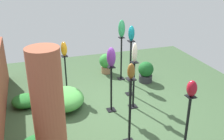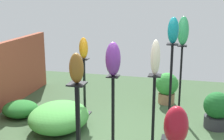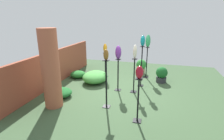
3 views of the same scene
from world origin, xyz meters
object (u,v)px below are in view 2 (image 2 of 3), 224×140
(art_vase_ruby, at_px, (176,126))
(art_vase_teal, at_px, (173,30))
(pedestal_amber, at_px, (84,89))
(art_vase_bronze, at_px, (76,68))
(pedestal_jade, at_px, (180,84))
(art_vase_amber, at_px, (84,48))
(pedestal_ivory, at_px, (153,121))
(pedestal_teal, at_px, (170,96))
(art_vase_ivory, at_px, (155,57))
(potted_plant_front_right, at_px, (167,87))
(pedestal_violet, at_px, (113,118))
(art_vase_violet, at_px, (113,59))
(art_vase_jade, at_px, (183,31))
(potted_plant_near_pillar, at_px, (217,110))

(art_vase_ruby, distance_m, art_vase_teal, 2.39)
(pedestal_amber, xyz_separation_m, art_vase_teal, (-0.64, -1.57, 1.19))
(art_vase_bronze, bearing_deg, pedestal_amber, 18.03)
(pedestal_jade, bearing_deg, art_vase_amber, 101.76)
(pedestal_ivory, bearing_deg, pedestal_teal, -14.89)
(art_vase_ivory, xyz_separation_m, potted_plant_front_right, (2.21, -0.01, -1.05))
(pedestal_violet, distance_m, pedestal_teal, 0.97)
(pedestal_violet, height_order, art_vase_violet, art_vase_violet)
(art_vase_ivory, bearing_deg, art_vase_violet, 88.66)
(art_vase_jade, bearing_deg, art_vase_ivory, 170.14)
(pedestal_amber, distance_m, art_vase_jade, 2.02)
(art_vase_bronze, distance_m, art_vase_jade, 2.98)
(pedestal_violet, bearing_deg, art_vase_bronze, 178.30)
(potted_plant_front_right, bearing_deg, pedestal_amber, 123.72)
(art_vase_amber, bearing_deg, pedestal_amber, 90.00)
(art_vase_teal, relative_size, potted_plant_near_pillar, 0.62)
(art_vase_ruby, xyz_separation_m, potted_plant_front_right, (3.93, 0.34, -0.92))
(pedestal_amber, bearing_deg, art_vase_ivory, -132.24)
(pedestal_ivory, distance_m, art_vase_violet, 0.98)
(potted_plant_front_right, bearing_deg, pedestal_violet, 165.70)
(pedestal_amber, xyz_separation_m, art_vase_bronze, (-2.50, -0.81, 1.04))
(art_vase_ruby, height_order, art_vase_jade, art_vase_jade)
(pedestal_ivory, height_order, potted_plant_near_pillar, pedestal_ivory)
(potted_plant_near_pillar, bearing_deg, pedestal_teal, 128.94)
(pedestal_violet, bearing_deg, art_vase_ruby, -152.44)
(pedestal_amber, relative_size, art_vase_violet, 2.31)
(art_vase_jade, bearing_deg, art_vase_teal, 173.45)
(pedestal_amber, relative_size, pedestal_ivory, 0.89)
(pedestal_ivory, distance_m, potted_plant_near_pillar, 1.54)
(pedestal_amber, xyz_separation_m, pedestal_ivory, (-1.27, -1.40, 0.06))
(pedestal_amber, distance_m, pedestal_teal, 1.71)
(art_vase_jade, xyz_separation_m, potted_plant_front_right, (0.59, 0.27, -1.20))
(pedestal_violet, height_order, art_vase_ivory, art_vase_ivory)
(art_vase_bronze, distance_m, art_vase_teal, 2.01)
(art_vase_amber, distance_m, potted_plant_front_right, 1.91)
(art_vase_bronze, bearing_deg, art_vase_amber, 18.03)
(art_vase_bronze, xyz_separation_m, art_vase_jade, (2.85, -0.87, 0.03))
(pedestal_ivory, bearing_deg, art_vase_bronze, 154.40)
(art_vase_bronze, bearing_deg, pedestal_violet, -1.70)
(art_vase_teal, bearing_deg, art_vase_bronze, 157.88)
(pedestal_jade, bearing_deg, art_vase_ruby, -178.84)
(pedestal_violet, relative_size, art_vase_teal, 2.95)
(art_vase_amber, height_order, art_vase_ruby, art_vase_amber)
(pedestal_violet, distance_m, art_vase_teal, 1.49)
(potted_plant_front_right, bearing_deg, art_vase_bronze, 170.14)
(art_vase_violet, bearing_deg, art_vase_ruby, -152.44)
(pedestal_amber, xyz_separation_m, pedestal_jade, (0.35, -1.68, 0.12))
(art_vase_jade, bearing_deg, potted_plant_front_right, 24.68)
(pedestal_teal, bearing_deg, pedestal_jade, -6.55)
(art_vase_bronze, relative_size, art_vase_ivory, 0.64)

